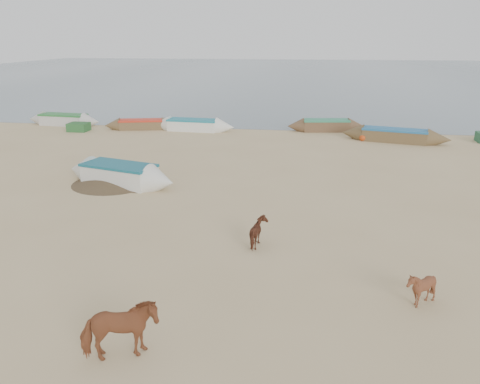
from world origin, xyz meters
The scene contains 9 objects.
ground centered at (0.00, 0.00, 0.00)m, with size 140.00×140.00×0.00m, color tan.
sea centered at (0.00, 82.00, 0.01)m, with size 160.00×160.00×0.00m, color slate.
cow_adult centered at (-1.28, -4.72, 0.70)m, with size 0.75×1.66×1.40m, color brown.
calf_front centered at (5.52, -1.55, 0.49)m, with size 0.79×0.89×0.98m, color brown.
calf_right centered at (1.04, 1.43, 0.48)m, with size 0.94×0.81×0.95m, color #5A2D1D.
near_canoe centered at (-6.21, 7.28, 0.50)m, with size 5.89×1.48×1.00m, color silver, non-canonical shape.
debris_pile centered at (-6.63, 7.45, 0.28)m, with size 3.85×3.85×0.57m, color brown.
waterline_canoes centered at (1.26, 20.89, 0.43)m, with size 46.83×5.56×0.90m.
beach_clutter centered at (4.40, 20.33, 0.30)m, with size 46.74×3.46×0.64m.
Camera 1 is at (2.50, -12.70, 6.59)m, focal length 35.00 mm.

